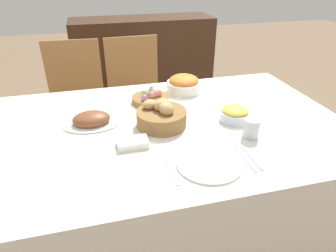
{
  "coord_description": "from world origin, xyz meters",
  "views": [
    {
      "loc": [
        -0.31,
        -1.28,
        1.45
      ],
      "look_at": [
        -0.01,
        -0.09,
        0.76
      ],
      "focal_mm": 32.0,
      "sensor_mm": 36.0,
      "label": 1
    }
  ],
  "objects_px": {
    "chair_far_center": "(136,94)",
    "bread_basket": "(161,116)",
    "sideboard": "(144,64)",
    "carrot_bowl": "(184,84)",
    "chair_far_left": "(76,100)",
    "butter_dish": "(133,143)",
    "ham_platter": "(92,120)",
    "knife": "(245,158)",
    "fork": "(171,170)",
    "drinking_cup": "(251,128)",
    "spoon": "(251,157)",
    "dinner_plate": "(209,163)",
    "pineapple_bowl": "(235,114)",
    "egg_basket": "(151,98)"
  },
  "relations": [
    {
      "from": "pineapple_bowl",
      "to": "carrot_bowl",
      "type": "xyz_separation_m",
      "value": [
        -0.14,
        0.44,
        0.01
      ]
    },
    {
      "from": "egg_basket",
      "to": "pineapple_bowl",
      "type": "xyz_separation_m",
      "value": [
        0.37,
        -0.33,
        0.01
      ]
    },
    {
      "from": "chair_far_left",
      "to": "pineapple_bowl",
      "type": "height_order",
      "value": "chair_far_left"
    },
    {
      "from": "sideboard",
      "to": "dinner_plate",
      "type": "height_order",
      "value": "sideboard"
    },
    {
      "from": "carrot_bowl",
      "to": "drinking_cup",
      "type": "distance_m",
      "value": 0.62
    },
    {
      "from": "chair_far_left",
      "to": "butter_dish",
      "type": "height_order",
      "value": "chair_far_left"
    },
    {
      "from": "fork",
      "to": "spoon",
      "type": "xyz_separation_m",
      "value": [
        0.35,
        0.0,
        0.0
      ]
    },
    {
      "from": "butter_dish",
      "to": "bread_basket",
      "type": "bearing_deg",
      "value": 43.05
    },
    {
      "from": "sideboard",
      "to": "chair_far_center",
      "type": "bearing_deg",
      "value": -104.19
    },
    {
      "from": "egg_basket",
      "to": "dinner_plate",
      "type": "relative_size",
      "value": 0.79
    },
    {
      "from": "sideboard",
      "to": "ham_platter",
      "type": "relative_size",
      "value": 4.96
    },
    {
      "from": "egg_basket",
      "to": "spoon",
      "type": "xyz_separation_m",
      "value": [
        0.3,
        -0.66,
        -0.02
      ]
    },
    {
      "from": "sideboard",
      "to": "butter_dish",
      "type": "relative_size",
      "value": 10.37
    },
    {
      "from": "fork",
      "to": "butter_dish",
      "type": "relative_size",
      "value": 1.4
    },
    {
      "from": "egg_basket",
      "to": "knife",
      "type": "relative_size",
      "value": 1.11
    },
    {
      "from": "pineapple_bowl",
      "to": "butter_dish",
      "type": "xyz_separation_m",
      "value": [
        -0.55,
        -0.11,
        -0.02
      ]
    },
    {
      "from": "bread_basket",
      "to": "knife",
      "type": "height_order",
      "value": "bread_basket"
    },
    {
      "from": "chair_far_left",
      "to": "butter_dish",
      "type": "xyz_separation_m",
      "value": [
        0.29,
        -1.1,
        0.23
      ]
    },
    {
      "from": "dinner_plate",
      "to": "butter_dish",
      "type": "bearing_deg",
      "value": 142.73
    },
    {
      "from": "fork",
      "to": "chair_far_center",
      "type": "bearing_deg",
      "value": 87.03
    },
    {
      "from": "ham_platter",
      "to": "drinking_cup",
      "type": "relative_size",
      "value": 3.14
    },
    {
      "from": "chair_far_left",
      "to": "bread_basket",
      "type": "xyz_separation_m",
      "value": [
        0.46,
        -0.94,
        0.27
      ]
    },
    {
      "from": "ham_platter",
      "to": "pineapple_bowl",
      "type": "relative_size",
      "value": 1.86
    },
    {
      "from": "ham_platter",
      "to": "knife",
      "type": "height_order",
      "value": "ham_platter"
    },
    {
      "from": "carrot_bowl",
      "to": "drinking_cup",
      "type": "height_order",
      "value": "carrot_bowl"
    },
    {
      "from": "bread_basket",
      "to": "butter_dish",
      "type": "height_order",
      "value": "bread_basket"
    },
    {
      "from": "knife",
      "to": "spoon",
      "type": "bearing_deg",
      "value": -0.24
    },
    {
      "from": "chair_far_left",
      "to": "butter_dish",
      "type": "distance_m",
      "value": 1.16
    },
    {
      "from": "carrot_bowl",
      "to": "dinner_plate",
      "type": "bearing_deg",
      "value": -99.4
    },
    {
      "from": "knife",
      "to": "dinner_plate",
      "type": "bearing_deg",
      "value": 179.76
    },
    {
      "from": "chair_far_left",
      "to": "bread_basket",
      "type": "relative_size",
      "value": 3.76
    },
    {
      "from": "carrot_bowl",
      "to": "butter_dish",
      "type": "relative_size",
      "value": 1.55
    },
    {
      "from": "ham_platter",
      "to": "spoon",
      "type": "xyz_separation_m",
      "value": [
        0.64,
        -0.47,
        -0.02
      ]
    },
    {
      "from": "carrot_bowl",
      "to": "spoon",
      "type": "height_order",
      "value": "carrot_bowl"
    },
    {
      "from": "dinner_plate",
      "to": "knife",
      "type": "xyz_separation_m",
      "value": [
        0.16,
        0.0,
        -0.0
      ]
    },
    {
      "from": "dinner_plate",
      "to": "fork",
      "type": "distance_m",
      "value": 0.16
    },
    {
      "from": "dinner_plate",
      "to": "drinking_cup",
      "type": "xyz_separation_m",
      "value": [
        0.27,
        0.16,
        0.04
      ]
    },
    {
      "from": "pineapple_bowl",
      "to": "fork",
      "type": "relative_size",
      "value": 0.81
    },
    {
      "from": "knife",
      "to": "butter_dish",
      "type": "bearing_deg",
      "value": 153.95
    },
    {
      "from": "chair_far_center",
      "to": "knife",
      "type": "xyz_separation_m",
      "value": [
        0.26,
        -1.31,
        0.22
      ]
    },
    {
      "from": "sideboard",
      "to": "carrot_bowl",
      "type": "distance_m",
      "value": 1.42
    },
    {
      "from": "bread_basket",
      "to": "spoon",
      "type": "xyz_separation_m",
      "value": [
        0.3,
        -0.37,
        -0.05
      ]
    },
    {
      "from": "chair_far_center",
      "to": "bread_basket",
      "type": "relative_size",
      "value": 3.76
    },
    {
      "from": "knife",
      "to": "drinking_cup",
      "type": "bearing_deg",
      "value": 55.51
    },
    {
      "from": "ham_platter",
      "to": "spoon",
      "type": "height_order",
      "value": "ham_platter"
    },
    {
      "from": "chair_far_center",
      "to": "egg_basket",
      "type": "relative_size",
      "value": 4.4
    },
    {
      "from": "carrot_bowl",
      "to": "chair_far_left",
      "type": "bearing_deg",
      "value": 141.61
    },
    {
      "from": "knife",
      "to": "butter_dish",
      "type": "relative_size",
      "value": 1.4
    },
    {
      "from": "chair_far_center",
      "to": "carrot_bowl",
      "type": "distance_m",
      "value": 0.65
    },
    {
      "from": "dinner_plate",
      "to": "fork",
      "type": "height_order",
      "value": "dinner_plate"
    }
  ]
}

